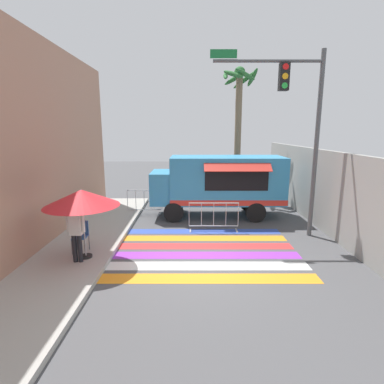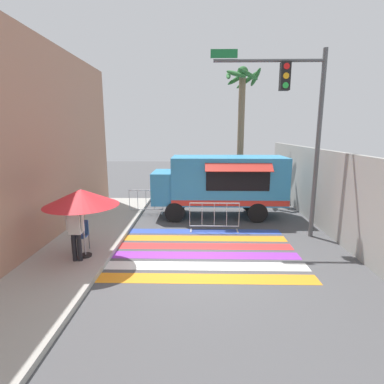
% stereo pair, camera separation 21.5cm
% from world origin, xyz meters
% --- Properties ---
extents(ground_plane, '(60.00, 60.00, 0.00)m').
position_xyz_m(ground_plane, '(0.00, 0.00, 0.00)').
color(ground_plane, '#4C4C4F').
extents(sidewalk_left, '(4.40, 16.00, 0.14)m').
position_xyz_m(sidewalk_left, '(-4.85, 0.00, 0.07)').
color(sidewalk_left, '#A8A59E').
rests_on(sidewalk_left, ground_plane).
extents(building_left_facade, '(0.25, 16.00, 6.85)m').
position_xyz_m(building_left_facade, '(-5.15, 0.00, 3.42)').
color(building_left_facade, tan).
rests_on(building_left_facade, ground_plane).
extents(concrete_wall_right, '(0.20, 16.00, 3.12)m').
position_xyz_m(concrete_wall_right, '(4.99, 3.00, 1.56)').
color(concrete_wall_right, gray).
rests_on(concrete_wall_right, ground_plane).
extents(crosswalk_painted, '(6.40, 4.36, 0.01)m').
position_xyz_m(crosswalk_painted, '(0.00, 0.89, 0.00)').
color(crosswalk_painted, orange).
rests_on(crosswalk_painted, ground_plane).
extents(food_truck, '(5.87, 2.50, 2.73)m').
position_xyz_m(food_truck, '(0.91, 4.97, 1.61)').
color(food_truck, '#338CBF').
rests_on(food_truck, ground_plane).
extents(traffic_signal_pole, '(3.88, 0.29, 6.54)m').
position_xyz_m(traffic_signal_pole, '(3.51, 2.36, 4.41)').
color(traffic_signal_pole, '#515456').
rests_on(traffic_signal_pole, ground_plane).
extents(patio_umbrella, '(2.14, 2.14, 2.06)m').
position_xyz_m(patio_umbrella, '(-3.37, 0.04, 1.96)').
color(patio_umbrella, black).
rests_on(patio_umbrella, sidewalk_left).
extents(folding_chair, '(0.42, 0.42, 0.96)m').
position_xyz_m(folding_chair, '(-3.65, 0.51, 0.73)').
color(folding_chair, '#4C4C51').
rests_on(folding_chair, sidewalk_left).
extents(vendor_person, '(0.53, 0.23, 1.74)m').
position_xyz_m(vendor_person, '(-3.48, -0.27, 1.14)').
color(vendor_person, black).
rests_on(vendor_person, sidewalk_left).
extents(barricade_front, '(1.94, 0.44, 1.14)m').
position_xyz_m(barricade_front, '(0.64, 2.86, 0.57)').
color(barricade_front, '#B7BABF').
rests_on(barricade_front, ground_plane).
extents(barricade_side, '(1.60, 0.44, 1.14)m').
position_xyz_m(barricade_side, '(-2.44, 5.33, 0.55)').
color(barricade_side, '#B7BABF').
rests_on(barricade_side, ground_plane).
extents(palm_tree, '(2.15, 2.22, 7.29)m').
position_xyz_m(palm_tree, '(2.41, 8.98, 4.91)').
color(palm_tree, '#7A664C').
rests_on(palm_tree, ground_plane).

